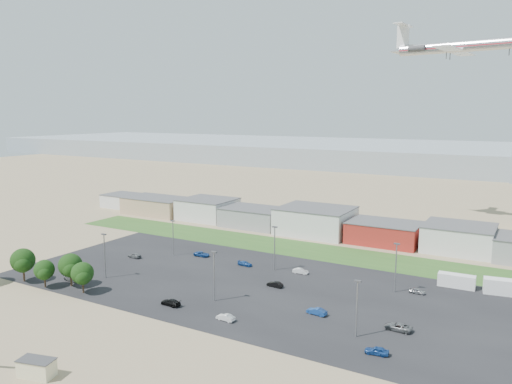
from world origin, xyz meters
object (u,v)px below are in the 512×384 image
Objects in this scene: parked_car_1 at (317,311)px; parked_car_6 at (245,264)px; portable_shed at (37,368)px; parked_car_3 at (171,302)px; parked_car_5 at (134,255)px; parked_car_8 at (417,291)px; parked_car_7 at (275,284)px; parked_car_2 at (377,351)px; parked_car_10 at (72,278)px; box_trailer_a at (457,281)px; parked_car_11 at (301,271)px; parked_car_0 at (398,327)px; airliner at (459,47)px; parked_car_9 at (202,254)px; parked_car_13 at (226,317)px.

parked_car_6 is at bearing -118.38° from parked_car_1.
portable_shed is 1.19× the size of parked_car_3.
parked_car_1 is 28.50m from parked_car_3.
parked_car_1 is at bearing 80.53° from parked_car_5.
parked_car_1 is 1.19× the size of parked_car_8.
parked_car_7 is at bearing 113.12° from parked_car_8.
parked_car_2 reaches higher than parked_car_10.
parked_car_5 reaches higher than parked_car_6.
box_trailer_a is 78.45m from parked_car_5.
parked_car_2 is at bearing -178.12° from parked_car_8.
parked_car_5 reaches higher than parked_car_2.
parked_car_11 is at bearing 179.26° from parked_car_7.
parked_car_0 is at bearing 77.41° from parked_car_7.
parked_car_7 is (-34.22, -19.49, -0.83)m from box_trailer_a.
airliner reaches higher than parked_car_9.
parked_car_5 is at bearing 98.41° from parked_car_11.
airliner is at bearing 170.74° from parked_car_13.
portable_shed is at bearing -98.63° from airliner.
parked_car_3 is at bearing 151.26° from parked_car_11.
airliner is at bearing -28.08° from parked_car_10.
parked_car_5 is 17.48m from parked_car_9.
parked_car_9 is (-14.83, 30.70, -0.03)m from parked_car_3.
box_trailer_a is 2.07× the size of parked_car_11.
box_trailer_a is 0.17× the size of airliner.
parked_car_1 is 1.08× the size of parked_car_13.
parked_car_9 is (-15.49, 61.18, -0.72)m from portable_shed.
parked_car_10 is at bearing 121.10° from parked_car_11.
portable_shed is at bearing 31.61° from parked_car_5.
parked_car_1 is 1.08× the size of parked_car_7.
portable_shed reaches higher than parked_car_8.
parked_car_13 is (-28.30, -11.46, -0.06)m from parked_car_0.
airliner reaches higher than parked_car_3.
box_trailer_a is 52.12m from parked_car_13.
parked_car_8 is at bearing 42.74° from portable_shed.
parked_car_2 reaches higher than parked_car_6.
parked_car_13 is (42.00, -0.92, -0.02)m from parked_car_10.
box_trailer_a is at bearing 133.79° from parked_car_3.
parked_car_11 is (-27.15, 30.37, -0.03)m from parked_car_2.
parked_car_8 is at bearing 173.19° from parked_car_2.
parked_car_8 is 0.76× the size of parked_car_9.
parked_car_1 is 56.20m from parked_car_10.
parked_car_3 is at bearing -97.18° from parked_car_2.
portable_shed is 1.43× the size of parked_car_7.
parked_car_0 reaches higher than parked_car_13.
parked_car_1 is at bearing -83.58° from parked_car_0.
parked_car_5 is 70.51m from parked_car_8.
parked_car_6 is 41.26m from parked_car_8.
box_trailer_a is 84.17m from airliner.
parked_car_1 is 1.02× the size of parked_car_6.
parked_car_9 is (-55.80, 30.41, -0.03)m from parked_car_2.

